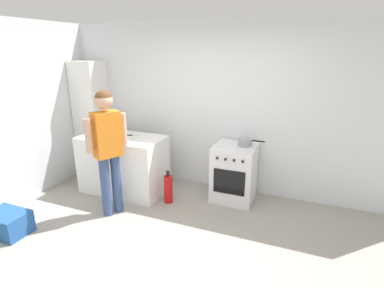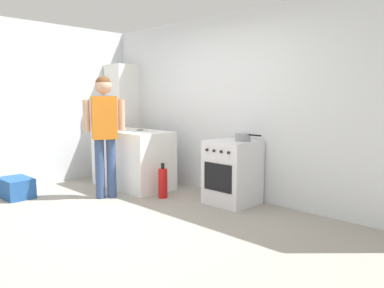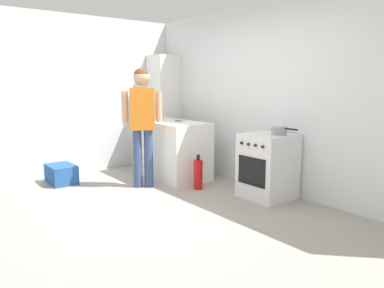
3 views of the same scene
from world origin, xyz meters
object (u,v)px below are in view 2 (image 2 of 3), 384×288
(knife_paring, at_px, (142,130))
(pot, at_px, (243,137))
(recycling_crate_lower, at_px, (16,188))
(larder_cabinet, at_px, (122,120))
(fire_extinguisher, at_px, (163,183))
(oven_left, at_px, (232,172))
(person, at_px, (104,125))
(knife_carving, at_px, (115,129))

(knife_paring, bearing_deg, pot, 10.53)
(recycling_crate_lower, height_order, larder_cabinet, larder_cabinet)
(fire_extinguisher, relative_size, recycling_crate_lower, 0.96)
(recycling_crate_lower, bearing_deg, oven_left, 39.18)
(oven_left, xyz_separation_m, person, (-1.45, -1.04, 0.61))
(oven_left, height_order, recycling_crate_lower, oven_left)
(person, bearing_deg, pot, 34.70)
(larder_cabinet, bearing_deg, pot, -0.93)
(pot, bearing_deg, fire_extinguisher, -151.67)
(oven_left, bearing_deg, recycling_crate_lower, -140.82)
(pot, height_order, knife_carving, pot)
(recycling_crate_lower, bearing_deg, pot, 38.58)
(pot, xyz_separation_m, fire_extinguisher, (-0.99, -0.54, -0.69))
(oven_left, distance_m, fire_extinguisher, 1.01)
(oven_left, xyz_separation_m, larder_cabinet, (-2.65, 0.10, 0.57))
(pot, bearing_deg, knife_paring, -169.47)
(pot, xyz_separation_m, larder_cabinet, (-2.77, 0.04, 0.10))
(knife_carving, height_order, fire_extinguisher, knife_carving)
(knife_carving, height_order, recycling_crate_lower, knife_carving)
(knife_paring, relative_size, recycling_crate_lower, 0.40)
(fire_extinguisher, height_order, recycling_crate_lower, fire_extinguisher)
(oven_left, bearing_deg, knife_paring, -170.66)
(knife_carving, distance_m, larder_cabinet, 0.83)
(person, bearing_deg, recycling_crate_lower, -135.60)
(pot, distance_m, recycling_crate_lower, 3.28)
(oven_left, distance_m, person, 1.89)
(knife_paring, height_order, recycling_crate_lower, knife_paring)
(pot, xyz_separation_m, knife_carving, (-2.18, -0.53, 0.00))
(pot, relative_size, knife_paring, 1.84)
(oven_left, xyz_separation_m, knife_paring, (-1.61, -0.26, 0.48))
(oven_left, distance_m, recycling_crate_lower, 3.07)
(knife_carving, distance_m, knife_paring, 0.49)
(fire_extinguisher, distance_m, larder_cabinet, 2.03)
(person, distance_m, larder_cabinet, 1.65)
(knife_paring, bearing_deg, recycling_crate_lower, -114.58)
(recycling_crate_lower, bearing_deg, larder_cabinet, 97.81)
(oven_left, relative_size, larder_cabinet, 0.42)
(knife_paring, relative_size, fire_extinguisher, 0.41)
(larder_cabinet, bearing_deg, recycling_crate_lower, -82.19)
(recycling_crate_lower, bearing_deg, knife_carving, 77.88)
(knife_carving, bearing_deg, fire_extinguisher, -0.43)
(pot, distance_m, larder_cabinet, 2.77)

